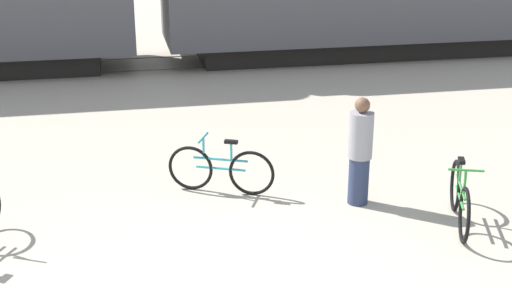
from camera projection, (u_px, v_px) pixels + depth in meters
name	position (u px, v px, depth m)	size (l,w,h in m)	color
rail_near	(153.00, 70.00, 18.26)	(35.43, 0.07, 0.01)	#4C4238
rail_far	(150.00, 58.00, 19.58)	(35.43, 0.07, 0.01)	#4C4238
bicycle_green	(460.00, 198.00, 9.75)	(0.63, 1.66, 0.94)	black
bicycle_teal	(221.00, 169.00, 10.82)	(1.55, 0.73, 0.88)	black
person_in_grey	(360.00, 152.00, 10.30)	(0.35, 0.35, 1.62)	#283351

